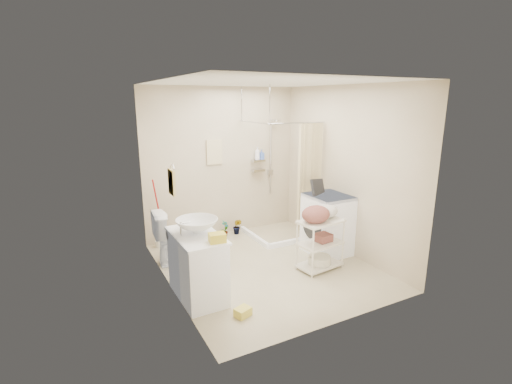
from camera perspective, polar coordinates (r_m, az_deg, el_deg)
floor at (r=5.55m, az=1.58°, el=-11.35°), size 3.20×3.20×0.00m
ceiling at (r=5.02m, az=1.79°, el=16.53°), size 2.80×3.20×0.04m
wall_back at (r=6.55m, az=-5.22°, el=4.49°), size 2.80×0.04×2.60m
wall_front at (r=3.86m, az=13.40°, el=-2.64°), size 2.80×0.04×2.60m
wall_left at (r=4.63m, az=-13.62°, el=0.11°), size 0.04×3.20×2.60m
wall_right at (r=5.93m, az=13.57°, el=3.15°), size 0.04×3.20×2.60m
vanity at (r=4.67m, az=-9.01°, el=-11.15°), size 0.54×0.94×0.82m
sink at (r=4.54m, az=-9.08°, el=-5.16°), size 0.63×0.63×0.18m
counter_basket at (r=4.24m, az=-5.99°, el=-7.00°), size 0.20×0.17×0.10m
floor_basket at (r=4.40m, az=-2.04°, el=-17.74°), size 0.30×0.27×0.14m
toilet at (r=5.67m, az=-11.45°, el=-6.67°), size 0.83×0.52×0.81m
mop at (r=6.23m, az=-15.06°, el=-3.23°), size 0.12×0.12×1.17m
potted_plant_a at (r=6.65m, az=-4.77°, el=-5.62°), size 0.19×0.18×0.30m
potted_plant_b at (r=6.75m, az=-2.90°, el=-5.31°), size 0.20×0.20×0.29m
hanging_towel at (r=6.44m, az=-6.43°, el=6.11°), size 0.28×0.03×0.42m
towel_ring at (r=4.40m, az=-12.85°, el=1.73°), size 0.04×0.22×0.34m
tp_holder at (r=4.85m, az=-12.92°, el=-6.37°), size 0.08×0.12×0.14m
shower at (r=6.49m, az=3.67°, el=2.19°), size 1.10×1.10×2.10m
shampoo_bottle_a at (r=6.72m, az=0.21°, el=5.96°), size 0.10×0.10×0.23m
shampoo_bottle_b at (r=6.79m, az=0.85°, el=5.81°), size 0.08×0.08×0.17m
washing_machine at (r=5.99m, az=11.15°, el=-4.82°), size 0.65×0.67×0.94m
laundry_rack at (r=5.41m, az=9.87°, el=-7.25°), size 0.68×0.45×0.88m
ironing_board at (r=5.88m, az=10.24°, el=-3.68°), size 0.36×0.24×1.23m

